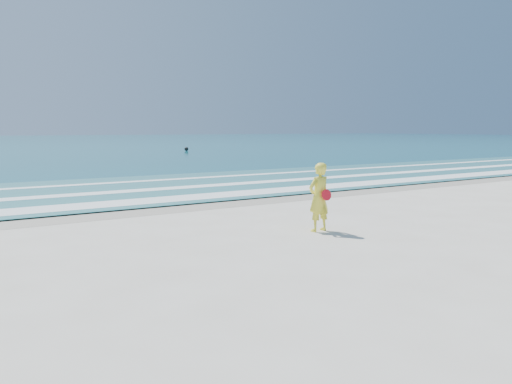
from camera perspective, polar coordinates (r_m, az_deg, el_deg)
ground at (r=8.45m, az=14.62°, el=-9.67°), size 400.00×400.00×0.00m
wet_sand at (r=15.82m, az=-10.06°, el=-1.69°), size 400.00×2.40×0.00m
shallow at (r=20.48m, az=-15.47°, el=0.29°), size 400.00×10.00×0.01m
foam_near at (r=17.01m, az=-11.75°, el=-0.94°), size 400.00×1.40×0.01m
foam_mid at (r=19.72m, az=-14.78°, el=0.08°), size 400.00×0.90×0.01m
foam_far at (r=22.87m, az=-17.34°, el=0.94°), size 400.00×0.60×0.01m
buoy at (r=55.13m, az=-7.96°, el=4.89°), size 0.44×0.44×0.44m
woman at (r=11.88m, az=7.20°, el=-0.59°), size 0.63×0.44×1.64m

